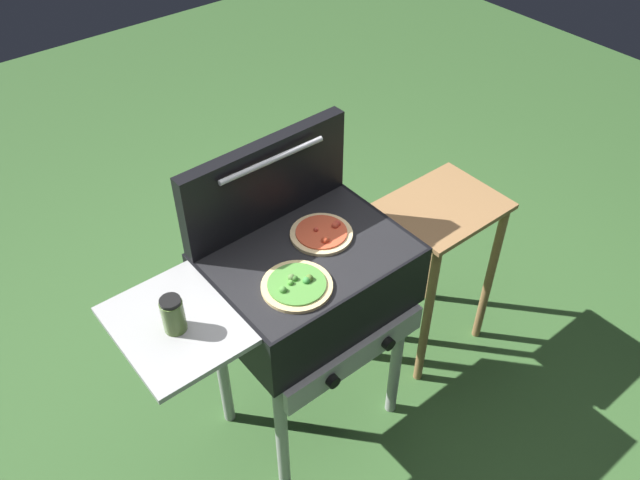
{
  "coord_description": "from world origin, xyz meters",
  "views": [
    {
      "loc": [
        -0.91,
        -1.19,
        2.28
      ],
      "look_at": [
        0.05,
        0.0,
        0.92
      ],
      "focal_mm": 35.95,
      "sensor_mm": 36.0,
      "label": 1
    }
  ],
  "objects": [
    {
      "name": "ground_plane",
      "position": [
        0.0,
        0.0,
        0.0
      ],
      "size": [
        8.0,
        8.0,
        0.0
      ],
      "primitive_type": "plane",
      "color": "#38602D"
    },
    {
      "name": "grill",
      "position": [
        -0.01,
        -0.0,
        0.76
      ],
      "size": [
        0.96,
        0.53,
        0.9
      ],
      "color": "black",
      "rests_on": "ground_plane"
    },
    {
      "name": "grill_lid_open",
      "position": [
        0.0,
        0.21,
        1.05
      ],
      "size": [
        0.63,
        0.09,
        0.3
      ],
      "color": "black",
      "rests_on": "grill"
    },
    {
      "name": "pizza_veggie",
      "position": [
        -0.12,
        -0.11,
        0.91
      ],
      "size": [
        0.22,
        0.22,
        0.03
      ],
      "color": "#E0C17F",
      "rests_on": "grill"
    },
    {
      "name": "pizza_pepperoni",
      "position": [
        0.08,
        0.03,
        0.91
      ],
      "size": [
        0.21,
        0.21,
        0.03
      ],
      "color": "beige",
      "rests_on": "grill"
    },
    {
      "name": "sauce_jar",
      "position": [
        -0.49,
        -0.02,
        0.96
      ],
      "size": [
        0.06,
        0.06,
        0.12
      ],
      "color": "#4C6B2D",
      "rests_on": "grill"
    },
    {
      "name": "prep_table",
      "position": [
        0.66,
        0.0,
        0.54
      ],
      "size": [
        0.44,
        0.36,
        0.76
      ],
      "color": "olive",
      "rests_on": "ground_plane"
    }
  ]
}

